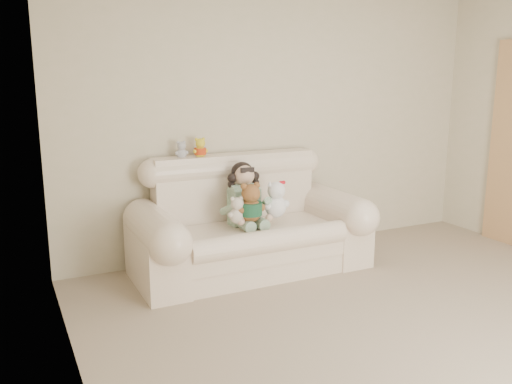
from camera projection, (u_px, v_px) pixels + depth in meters
The scene contains 10 objects.
floor at pixel (469, 356), 3.40m from camera, with size 5.00×5.00×0.00m, color tan.
wall_back at pixel (282, 121), 5.32m from camera, with size 4.50×4.50×0.00m, color beige.
wall_left at pixel (90, 186), 2.16m from camera, with size 5.00×5.00×0.00m, color beige.
sofa at pixel (251, 216), 4.79m from camera, with size 2.10×0.95×1.03m, color beige, non-canonical shape.
seated_child at pixel (244, 193), 4.81m from camera, with size 0.35×0.42×0.58m, color #32763F, non-canonical shape.
brown_teddy at pixel (250, 199), 4.61m from camera, with size 0.26×0.20×0.41m, color brown, non-canonical shape.
white_cat at pixel (276, 196), 4.76m from camera, with size 0.25×0.19×0.39m, color white, non-canonical shape.
cream_teddy at pixel (237, 207), 4.57m from camera, with size 0.18×0.14×0.28m, color beige, non-canonical shape.
yellow_mini_bear at pixel (200, 146), 4.83m from camera, with size 0.14×0.11×0.22m, color yellow, non-canonical shape.
grey_mini_plush at pixel (181, 148), 4.77m from camera, with size 0.12×0.09×0.19m, color #AAA9B0, non-canonical shape.
Camera 1 is at (-2.57, -2.20, 1.73)m, focal length 37.60 mm.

